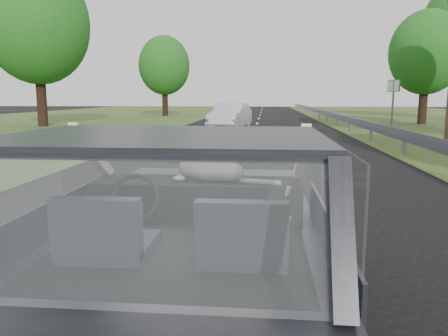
% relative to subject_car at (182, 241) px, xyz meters
% --- Properties ---
extents(subject_car, '(1.80, 4.00, 1.45)m').
position_rel_subject_car_xyz_m(subject_car, '(0.00, 0.00, 0.00)').
color(subject_car, black).
rests_on(subject_car, ground).
extents(dashboard, '(1.58, 0.45, 0.30)m').
position_rel_subject_car_xyz_m(dashboard, '(0.00, 0.62, 0.12)').
color(dashboard, black).
rests_on(dashboard, subject_car).
extents(driver_seat, '(0.50, 0.72, 0.42)m').
position_rel_subject_car_xyz_m(driver_seat, '(-0.40, -0.29, 0.16)').
color(driver_seat, '#26262D').
rests_on(driver_seat, subject_car).
extents(passenger_seat, '(0.50, 0.72, 0.42)m').
position_rel_subject_car_xyz_m(passenger_seat, '(0.40, -0.29, 0.16)').
color(passenger_seat, '#26262D').
rests_on(passenger_seat, subject_car).
extents(steering_wheel, '(0.36, 0.36, 0.04)m').
position_rel_subject_car_xyz_m(steering_wheel, '(-0.40, 0.33, 0.20)').
color(steering_wheel, black).
rests_on(steering_wheel, dashboard).
extents(cat, '(0.66, 0.29, 0.28)m').
position_rel_subject_car_xyz_m(cat, '(0.12, 0.58, 0.37)').
color(cat, gray).
rests_on(cat, dashboard).
extents(guardrail, '(0.05, 90.00, 0.32)m').
position_rel_subject_car_xyz_m(guardrail, '(4.30, 10.00, -0.15)').
color(guardrail, gray).
rests_on(guardrail, ground).
extents(other_car, '(2.21, 4.21, 1.32)m').
position_rel_subject_car_xyz_m(other_car, '(-1.23, 18.95, -0.07)').
color(other_car, silver).
rests_on(other_car, ground).
extents(highway_sign, '(0.42, 0.96, 2.46)m').
position_rel_subject_car_xyz_m(highway_sign, '(6.86, 20.21, 0.50)').
color(highway_sign, '#147231').
rests_on(highway_sign, ground).
extents(tree_2, '(4.51, 4.51, 6.38)m').
position_rel_subject_car_xyz_m(tree_2, '(9.70, 24.26, 2.46)').
color(tree_2, '#1A5515').
rests_on(tree_2, ground).
extents(tree_5, '(7.17, 7.17, 8.36)m').
position_rel_subject_car_xyz_m(tree_5, '(-11.68, 20.38, 3.46)').
color(tree_5, '#1A5515').
rests_on(tree_5, ground).
extents(tree_6, '(4.67, 4.67, 6.45)m').
position_rel_subject_car_xyz_m(tree_6, '(-8.01, 34.10, 2.50)').
color(tree_6, '#1A5515').
rests_on(tree_6, ground).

